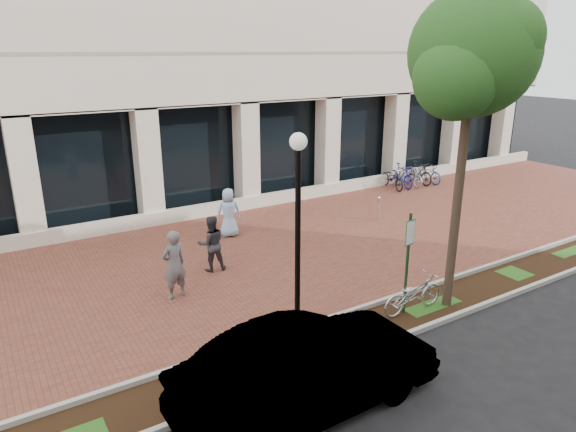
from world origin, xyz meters
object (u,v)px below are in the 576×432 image
locked_bicycle (413,294)px  pedestrian_left (174,265)px  pedestrian_right (229,213)px  bike_rack_cluster (410,175)px  lamppost (298,229)px  parking_sign (408,252)px  bollard (378,208)px  pedestrian_mid (211,244)px  sedan_near_curb (309,369)px  street_tree (473,62)px

locked_bicycle → pedestrian_left: (-4.64, 3.79, 0.44)m
pedestrian_right → bike_rack_cluster: pedestrian_right is taller
locked_bicycle → bike_rack_cluster: bike_rack_cluster is taller
lamppost → pedestrian_right: 7.17m
parking_sign → pedestrian_left: 5.84m
pedestrian_left → bollard: (8.69, 2.02, -0.44)m
pedestrian_mid → pedestrian_right: 2.89m
pedestrian_mid → sedan_near_curb: pedestrian_mid is taller
street_tree → pedestrian_left: 8.53m
locked_bicycle → pedestrian_right: (-1.45, 7.23, 0.37)m
sedan_near_curb → locked_bicycle: bearing=-69.7°
parking_sign → pedestrian_right: (-1.22, 7.19, -0.77)m
bollard → street_tree: bearing=-116.6°
lamppost → street_tree: (4.09, -0.66, 3.29)m
sedan_near_curb → pedestrian_mid: bearing=-9.8°
pedestrian_right → sedan_near_curb: size_ratio=0.35×
lamppost → parking_sign: bearing=-8.5°
lamppost → pedestrian_mid: lamppost is taller
parking_sign → locked_bicycle: 1.17m
bollard → locked_bicycle: bearing=-124.8°
pedestrian_left → lamppost: bearing=103.9°
street_tree → sedan_near_curb: street_tree is taller
pedestrian_right → sedan_near_curb: 9.24m
lamppost → pedestrian_right: size_ratio=2.72×
lamppost → sedan_near_curb: size_ratio=0.94×
street_tree → pedestrian_left: bearing=144.8°
parking_sign → bollard: (4.28, 5.78, -1.14)m
pedestrian_mid → locked_bicycle: bearing=133.6°
street_tree → locked_bicycle: bearing=169.0°
lamppost → bike_rack_cluster: 14.77m
pedestrian_mid → pedestrian_right: size_ratio=0.98×
lamppost → sedan_near_curb: lamppost is taller
parking_sign → street_tree: size_ratio=0.34×
pedestrian_mid → bollard: 7.25m
pedestrian_left → bike_rack_cluster: (13.46, 5.20, -0.40)m
pedestrian_right → bike_rack_cluster: 10.42m
bollard → bike_rack_cluster: bike_rack_cluster is taller
parking_sign → pedestrian_left: bearing=130.6°
bollard → pedestrian_right: bearing=165.6°
lamppost → pedestrian_left: 4.05m
pedestrian_mid → bollard: pedestrian_mid is taller
bollard → sedan_near_curb: (-8.21, -7.42, 0.33)m
street_tree → pedestrian_right: size_ratio=4.43×
bike_rack_cluster → pedestrian_left: bearing=-152.2°
lamppost → sedan_near_curb: 2.94m
parking_sign → pedestrian_right: parking_sign is taller
bike_rack_cluster → sedan_near_curb: (-12.98, -10.60, 0.29)m
street_tree → bike_rack_cluster: street_tree is taller
pedestrian_left → pedestrian_mid: (1.51, 1.09, -0.09)m
parking_sign → sedan_near_curb: (-3.93, -1.64, -0.82)m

